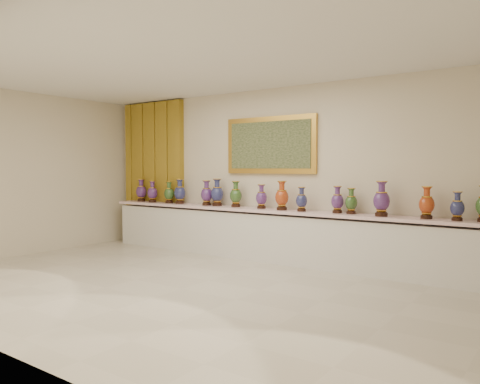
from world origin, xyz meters
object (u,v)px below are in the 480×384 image
object	(u,v)px
counter	(272,236)
vase_2	(169,193)
vase_0	(141,191)
vase_1	(152,193)

from	to	relation	value
counter	vase_2	distance (m)	2.49
vase_0	vase_2	xyz separation A→B (m)	(0.84, -0.03, -0.02)
counter	vase_1	size ratio (longest dim) A/B	16.46
vase_1	vase_2	xyz separation A→B (m)	(0.44, 0.03, -0.00)
counter	vase_1	xyz separation A→B (m)	(-2.84, -0.06, 0.66)
counter	vase_0	size ratio (longest dim) A/B	15.45
vase_1	vase_2	distance (m)	0.44
counter	vase_1	world-z (taller)	vase_1
vase_1	counter	bearing A→B (deg)	1.14
vase_0	vase_2	world-z (taller)	vase_0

